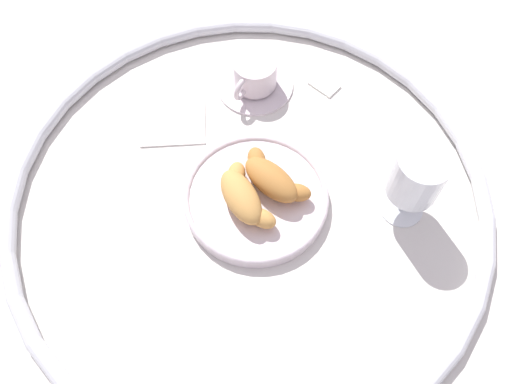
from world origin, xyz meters
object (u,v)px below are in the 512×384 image
at_px(folded_napkin, 173,118).
at_px(juice_glass_left, 417,178).
at_px(croissant_small, 272,178).
at_px(coffee_cup_near, 255,77).
at_px(croissant_large, 243,197).
at_px(sugar_packet, 324,84).
at_px(pastry_plate, 256,198).

bearing_deg(folded_napkin, juice_glass_left, 49.26).
bearing_deg(folded_napkin, croissant_small, 34.02).
xyz_separation_m(coffee_cup_near, juice_glass_left, (0.30, 0.15, 0.07)).
bearing_deg(croissant_large, sugar_packet, 134.48).
distance_m(pastry_plate, croissant_small, 0.04).
xyz_separation_m(juice_glass_left, sugar_packet, (-0.27, -0.03, -0.09)).
bearing_deg(pastry_plate, folded_napkin, -154.00).
bearing_deg(folded_napkin, sugar_packet, 89.96).
height_order(croissant_small, juice_glass_left, juice_glass_left).
relative_size(sugar_packet, folded_napkin, 0.45).
relative_size(coffee_cup_near, sugar_packet, 2.72).
relative_size(croissant_large, folded_napkin, 1.22).
height_order(sugar_packet, folded_napkin, sugar_packet).
bearing_deg(croissant_large, croissant_small, 111.12).
bearing_deg(pastry_plate, sugar_packet, 136.57).
bearing_deg(folded_napkin, coffee_cup_near, 101.71).
bearing_deg(folded_napkin, croissant_large, 19.47).
relative_size(croissant_small, sugar_packet, 2.43).
distance_m(croissant_small, coffee_cup_near, 0.22).
height_order(pastry_plate, croissant_large, croissant_large).
relative_size(croissant_large, croissant_small, 1.10).
xyz_separation_m(pastry_plate, croissant_large, (0.01, -0.02, 0.03)).
distance_m(sugar_packet, folded_napkin, 0.28).
xyz_separation_m(croissant_small, coffee_cup_near, (-0.21, 0.03, -0.02)).
bearing_deg(coffee_cup_near, sugar_packet, 75.04).
bearing_deg(pastry_plate, coffee_cup_near, 164.77).
bearing_deg(croissant_small, sugar_packet, 139.75).
relative_size(croissant_small, juice_glass_left, 0.87).
distance_m(coffee_cup_near, juice_glass_left, 0.34).
bearing_deg(coffee_cup_near, croissant_small, -8.66).
xyz_separation_m(croissant_small, juice_glass_left, (0.09, 0.19, 0.05)).
relative_size(croissant_large, sugar_packet, 2.68).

